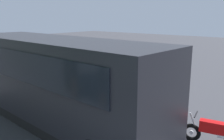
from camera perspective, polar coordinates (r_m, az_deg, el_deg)
ground_plane at (r=14.65m, az=-0.64°, el=-3.48°), size 80.00×80.00×0.00m
tour_bus at (r=9.29m, az=-13.11°, el=-2.69°), size 9.38×2.88×3.25m
spectator_far_left at (r=9.66m, az=12.18°, el=-5.63°), size 0.57×0.38×1.79m
spectator_left at (r=10.11m, az=5.07°, el=-4.46°), size 0.57×0.38×1.81m
spectator_centre at (r=10.86m, az=1.03°, el=-3.54°), size 0.58×0.36×1.73m
spectator_right at (r=11.90m, az=-4.54°, el=-2.02°), size 0.57×0.32×1.77m
spectator_far_right at (r=12.65m, az=-8.15°, el=-1.16°), size 0.58×0.37×1.78m
parked_motorcycle_silver at (r=11.37m, az=-5.87°, el=-5.75°), size 2.04×0.66×0.99m
parked_motorcycle_dark at (r=9.45m, az=5.96°, el=-9.59°), size 2.04×0.61×0.99m
parked_motorcycle_blue at (r=8.49m, az=23.24°, el=-13.25°), size 2.03×0.69×0.99m
stunt_motorcycle at (r=17.65m, az=-2.14°, el=2.79°), size 1.79×0.90×1.93m
traffic_cone at (r=16.23m, az=2.28°, el=-0.80°), size 0.34×0.34×0.63m
bay_line_a at (r=12.81m, az=12.75°, el=-6.15°), size 0.17×4.49×0.01m
bay_line_b at (r=13.99m, az=3.96°, el=-4.26°), size 0.17×4.51×0.01m
bay_line_c at (r=15.46m, az=-3.27°, el=-2.63°), size 0.16×4.23×0.01m
bay_line_d at (r=17.15m, az=-9.16°, el=-1.27°), size 0.16×4.26×0.01m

